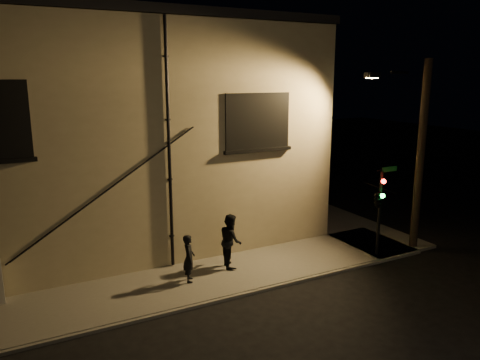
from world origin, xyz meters
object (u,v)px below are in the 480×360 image
pedestrian_a (189,258)px  pedestrian_b (231,240)px  traffic_signal (379,198)px  streetlamp_pole (418,152)px

pedestrian_a → pedestrian_b: 1.80m
traffic_signal → pedestrian_b: bearing=161.7°
pedestrian_b → streetlamp_pole: streetlamp_pole is taller
pedestrian_b → traffic_signal: size_ratio=0.57×
pedestrian_a → traffic_signal: (6.81, -1.21, 1.42)m
pedestrian_b → pedestrian_a: bearing=119.8°
pedestrian_b → traffic_signal: bearing=-93.6°
pedestrian_b → traffic_signal: 5.49m
pedestrian_a → pedestrian_b: size_ratio=0.84×
pedestrian_a → streetlamp_pole: 9.34m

